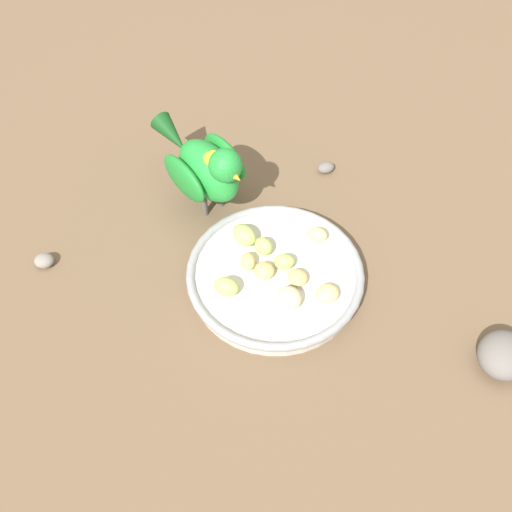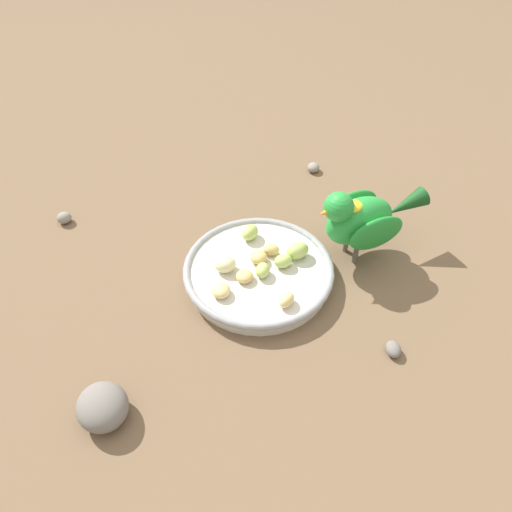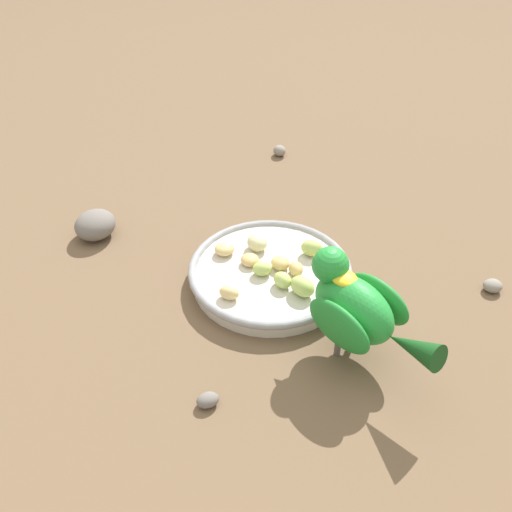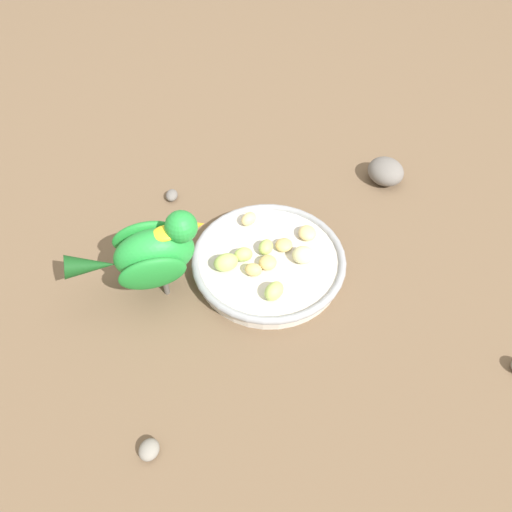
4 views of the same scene
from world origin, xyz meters
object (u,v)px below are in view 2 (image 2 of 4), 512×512
at_px(rock_large, 103,407).
at_px(apple_piece_1, 221,290).
at_px(pebble_1, 313,167).
at_px(apple_piece_0, 261,270).
at_px(apple_piece_5, 259,257).
at_px(apple_piece_6, 298,251).
at_px(apple_piece_4, 250,232).
at_px(apple_piece_3, 286,300).
at_px(parrot, 362,218).
at_px(apple_piece_8, 245,276).
at_px(feeding_bowl, 259,271).
at_px(apple_piece_7, 225,264).
at_px(pebble_2, 64,218).
at_px(apple_piece_2, 271,250).
at_px(pebble_0, 393,349).
at_px(apple_piece_9, 283,261).

bearing_deg(rock_large, apple_piece_1, -128.79).
distance_m(apple_piece_1, pebble_1, 0.39).
xyz_separation_m(apple_piece_0, apple_piece_5, (0.00, -0.03, -0.00)).
relative_size(apple_piece_6, pebble_1, 1.36).
bearing_deg(pebble_1, apple_piece_4, 59.19).
bearing_deg(apple_piece_3, apple_piece_4, -70.84).
bearing_deg(apple_piece_6, apple_piece_4, -31.75).
xyz_separation_m(apple_piece_1, parrot, (-0.22, -0.10, 0.05)).
xyz_separation_m(apple_piece_6, apple_piece_8, (0.09, 0.05, -0.01)).
relative_size(feeding_bowl, pebble_1, 8.68).
relative_size(apple_piece_7, pebble_2, 1.32).
relative_size(apple_piece_2, apple_piece_8, 0.96).
relative_size(apple_piece_3, apple_piece_6, 0.76).
relative_size(apple_piece_3, rock_large, 0.42).
relative_size(parrot, pebble_0, 7.22).
distance_m(apple_piece_1, apple_piece_8, 0.05).
xyz_separation_m(apple_piece_3, pebble_2, (0.39, -0.22, -0.02)).
bearing_deg(pebble_0, apple_piece_8, -30.76).
height_order(apple_piece_1, apple_piece_5, same).
height_order(apple_piece_9, rock_large, apple_piece_9).
xyz_separation_m(feeding_bowl, apple_piece_8, (0.02, 0.02, 0.02)).
xyz_separation_m(apple_piece_2, apple_piece_9, (-0.02, 0.03, 0.00)).
height_order(apple_piece_6, parrot, parrot).
height_order(feeding_bowl, pebble_1, feeding_bowl).
relative_size(apple_piece_1, apple_piece_6, 0.82).
xyz_separation_m(apple_piece_4, apple_piece_9, (-0.05, 0.07, -0.00)).
distance_m(feeding_bowl, apple_piece_2, 0.04).
bearing_deg(pebble_2, feeding_bowl, 156.96).
relative_size(apple_piece_6, apple_piece_7, 1.12).
relative_size(apple_piece_4, pebble_0, 1.21).
xyz_separation_m(feeding_bowl, pebble_1, (-0.12, -0.30, -0.01)).
xyz_separation_m(apple_piece_3, parrot, (-0.13, -0.12, 0.05)).
xyz_separation_m(apple_piece_0, pebble_1, (-0.12, -0.31, -0.02)).
bearing_deg(apple_piece_6, apple_piece_1, 31.94).
bearing_deg(apple_piece_9, apple_piece_6, -140.46).
distance_m(feeding_bowl, apple_piece_9, 0.04).
distance_m(apple_piece_6, pebble_1, 0.28).
relative_size(apple_piece_5, apple_piece_9, 0.97).
height_order(apple_piece_7, pebble_0, apple_piece_7).
bearing_deg(apple_piece_9, parrot, -159.85).
height_order(apple_piece_0, apple_piece_4, apple_piece_4).
bearing_deg(apple_piece_8, rock_large, 49.01).
relative_size(apple_piece_0, apple_piece_1, 0.90).
distance_m(apple_piece_5, apple_piece_9, 0.04).
bearing_deg(pebble_0, apple_piece_2, -47.66).
height_order(parrot, rock_large, parrot).
distance_m(apple_piece_3, apple_piece_5, 0.10).
distance_m(apple_piece_0, apple_piece_1, 0.07).
relative_size(apple_piece_7, pebble_1, 1.22).
distance_m(apple_piece_2, parrot, 0.15).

